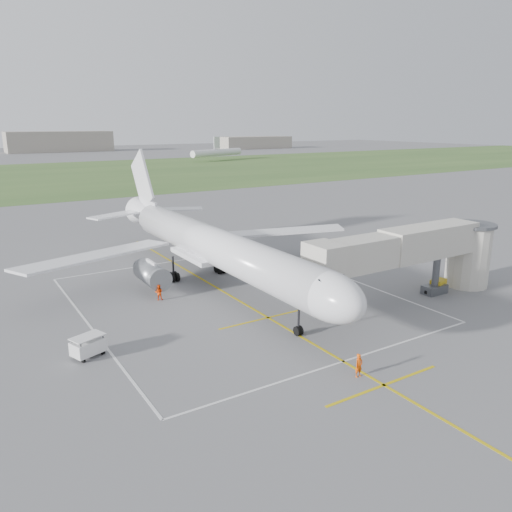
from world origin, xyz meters
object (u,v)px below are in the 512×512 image
jet_bridge (423,251)px  baggage_cart (88,346)px  gpu_unit (438,285)px  airliner (212,246)px  ramp_worker_nose (359,365)px  ramp_worker_wing (159,292)px

jet_bridge → baggage_cart: jet_bridge is taller
jet_bridge → gpu_unit: bearing=4.4°
airliner → ramp_worker_nose: (-0.63, -22.97, -3.56)m
airliner → baggage_cart: bearing=-147.0°
ramp_worker_nose → ramp_worker_wing: size_ratio=1.08×
gpu_unit → ramp_worker_wing: size_ratio=1.28×
airliner → baggage_cart: (-15.52, -10.06, -3.56)m
ramp_worker_nose → baggage_cart: bearing=135.7°
baggage_cart → airliner: bearing=12.5°
airliner → jet_bridge: airliner is taller
airliner → gpu_unit: bearing=-36.6°
airliner → ramp_worker_wing: airliner is taller
airliner → ramp_worker_nose: bearing=-91.6°
baggage_cart → ramp_worker_wing: size_ratio=1.74×
jet_bridge → ramp_worker_nose: size_ratio=13.97×
ramp_worker_wing → ramp_worker_nose: bearing=129.0°
jet_bridge → baggage_cart: 31.76m
airliner → gpu_unit: airliner is taller
gpu_unit → baggage_cart: (-34.36, 3.95, 0.19)m
baggage_cart → ramp_worker_nose: 19.71m
baggage_cart → ramp_worker_wing: 12.63m
airliner → baggage_cart: airliner is taller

